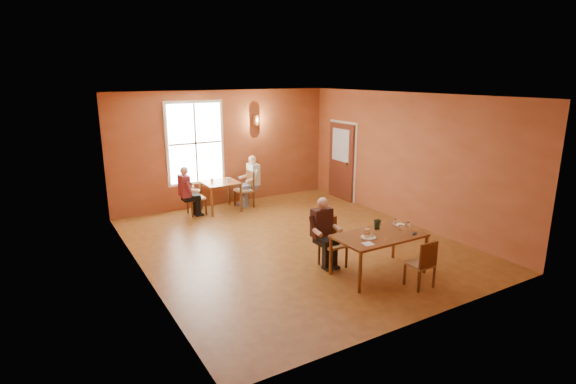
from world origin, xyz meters
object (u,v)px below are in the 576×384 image
chair_diner_maroon (196,197)px  diner_maroon (195,191)px  chair_empty (420,263)px  main_table (378,254)px  chair_diner_main (333,244)px  diner_white (245,183)px  chair_diner_white (244,189)px  second_table (221,196)px  diner_main (334,235)px

chair_diner_maroon → diner_maroon: 0.17m
chair_empty → main_table: bearing=111.8°
chair_diner_main → diner_maroon: size_ratio=0.73×
chair_diner_main → diner_maroon: bearing=-75.8°
main_table → diner_white: diner_white is taller
diner_maroon → chair_diner_white: bearing=90.0°
chair_empty → second_table: size_ratio=0.96×
chair_diner_white → chair_diner_maroon: size_ratio=1.08×
second_table → chair_diner_maroon: bearing=180.0°
chair_diner_maroon → chair_diner_white: bearing=90.0°
diner_white → diner_main: bearing=176.3°
main_table → diner_main: (-0.50, 0.62, 0.24)m
second_table → diner_main: bearing=-84.6°
main_table → diner_white: 4.94m
diner_main → second_table: diner_main is taller
chair_diner_white → chair_diner_maroon: bearing=90.0°
second_table → diner_maroon: diner_maroon is taller
diner_white → diner_maroon: 1.36m
chair_diner_main → diner_main: bearing=90.0°
diner_main → diner_white: bearing=-93.7°
chair_diner_white → diner_maroon: (-1.33, 0.00, 0.14)m
diner_white → main_table: bearing=-177.4°
chair_empty → chair_diner_maroon: size_ratio=0.93×
main_table → diner_main: bearing=128.9°
chair_empty → chair_diner_white: (-0.51, 5.64, 0.06)m
chair_diner_main → chair_diner_white: bearing=-93.3°
chair_empty → diner_maroon: (-1.84, 5.64, 0.20)m
chair_empty → chair_diner_main: bearing=121.0°
main_table → diner_maroon: 5.18m
diner_main → diner_maroon: (-1.08, 4.30, 0.00)m
diner_white → chair_diner_main: bearing=176.3°
chair_diner_maroon → main_table: bearing=17.5°
chair_diner_main → chair_empty: (0.76, -1.36, -0.03)m
main_table → chair_diner_main: chair_diner_main is taller
chair_diner_main → diner_white: bearing=-93.7°
main_table → second_table: second_table is taller
chair_empty → diner_white: 5.66m
diner_white → chair_diner_maroon: (-1.33, 0.00, -0.20)m
chair_diner_main → diner_white: 4.29m
chair_diner_maroon → diner_main: bearing=13.8°
chair_diner_main → chair_diner_white: 4.28m
diner_white → diner_maroon: (-1.36, 0.00, -0.03)m
diner_main → chair_diner_maroon: 4.44m
chair_diner_main → chair_diner_maroon: bearing=-76.1°
chair_diner_main → diner_main: size_ratio=0.73×
chair_diner_white → diner_main: bearing=176.7°
chair_diner_maroon → diner_maroon: (-0.03, 0.00, 0.17)m
second_table → chair_empty: bearing=-78.3°
main_table → second_table: bearing=100.4°
second_table → diner_maroon: size_ratio=0.70×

